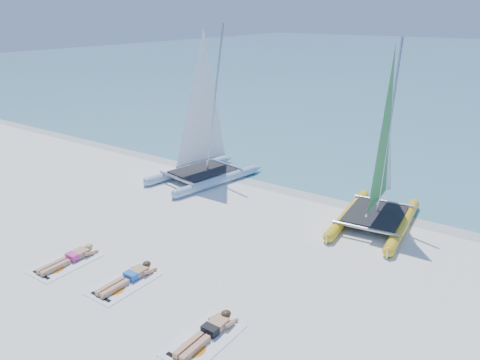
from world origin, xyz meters
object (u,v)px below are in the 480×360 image
(towel_a, at_px, (66,264))
(sunbather_c, at_px, (209,331))
(sunbather_b, at_px, (130,277))
(towel_b, at_px, (124,284))
(catamaran_yellow, at_px, (383,165))
(catamaran_blue, at_px, (203,135))
(towel_c, at_px, (203,340))
(sunbather_a, at_px, (71,257))

(towel_a, xyz_separation_m, sunbather_c, (5.19, -0.07, 0.11))
(sunbather_b, distance_m, sunbather_c, 3.12)
(towel_b, bearing_deg, catamaran_yellow, 62.84)
(catamaran_yellow, relative_size, sunbather_b, 3.53)
(catamaran_blue, relative_size, catamaran_yellow, 1.05)
(catamaran_blue, xyz_separation_m, catamaran_yellow, (7.33, 0.29, 0.01))
(catamaran_yellow, xyz_separation_m, towel_c, (-0.86, -8.19, -1.91))
(sunbather_a, distance_m, towel_b, 2.11)
(catamaran_blue, relative_size, towel_c, 3.46)
(catamaran_yellow, xyz_separation_m, towel_b, (-3.94, -7.67, -1.91))
(sunbather_b, distance_m, towel_c, 3.16)
(catamaran_blue, xyz_separation_m, towel_b, (3.39, -7.38, -1.90))
(sunbather_a, xyz_separation_m, towel_c, (5.19, -0.45, -0.11))
(catamaran_blue, bearing_deg, towel_b, -54.90)
(sunbather_b, height_order, towel_c, sunbather_b)
(towel_c, bearing_deg, sunbather_a, 175.05)
(catamaran_yellow, relative_size, towel_c, 3.30)
(catamaran_yellow, bearing_deg, sunbather_a, -134.12)
(towel_a, xyz_separation_m, towel_c, (5.19, -0.26, 0.00))
(catamaran_yellow, xyz_separation_m, sunbather_a, (-6.05, -7.74, -1.80))
(sunbather_a, bearing_deg, sunbather_c, -2.84)
(catamaran_yellow, bearing_deg, sunbather_b, -123.88)
(catamaran_yellow, height_order, sunbather_a, catamaran_yellow)
(sunbather_a, bearing_deg, catamaran_blue, 99.78)
(sunbather_a, xyz_separation_m, towel_b, (2.11, 0.07, -0.11))
(towel_b, bearing_deg, sunbather_c, -6.01)
(towel_c, bearing_deg, sunbather_b, 167.04)
(sunbather_c, bearing_deg, towel_a, 179.28)
(towel_a, height_order, sunbather_c, sunbather_c)
(catamaran_yellow, bearing_deg, towel_a, -133.44)
(towel_b, relative_size, towel_c, 1.00)
(towel_c, distance_m, sunbather_c, 0.22)
(catamaran_blue, bearing_deg, sunbather_b, -54.33)
(catamaran_blue, height_order, towel_a, catamaran_blue)
(towel_a, bearing_deg, towel_b, 7.01)
(catamaran_blue, distance_m, towel_b, 8.34)
(catamaran_yellow, distance_m, sunbather_c, 8.24)
(catamaran_blue, bearing_deg, towel_c, -40.26)
(catamaran_yellow, height_order, towel_a, catamaran_yellow)
(towel_a, relative_size, sunbather_b, 1.07)
(towel_b, bearing_deg, sunbather_a, -178.18)
(towel_a, distance_m, sunbather_a, 0.22)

